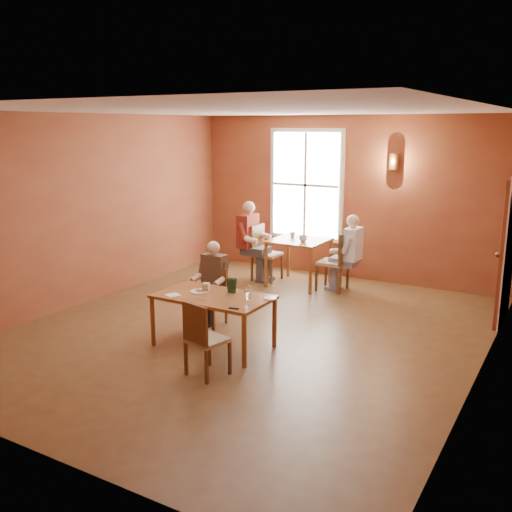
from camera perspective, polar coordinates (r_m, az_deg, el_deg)
The scene contains 29 objects.
ground at distance 8.01m, azimuth -0.73°, elevation -7.62°, with size 6.00×7.00×0.01m, color brown.
wall_back at distance 10.73m, azimuth 8.96°, elevation 5.77°, with size 6.00×0.04×3.00m, color brown.
wall_front at distance 5.02m, azimuth -21.83°, elevation -3.18°, with size 6.00×0.04×3.00m, color brown.
wall_left at distance 9.49m, azimuth -16.53°, elevation 4.47°, with size 0.04×7.00×3.00m, color brown.
wall_right at distance 6.61m, azimuth 22.13°, elevation 0.52°, with size 0.04×7.00×3.00m, color brown.
ceiling at distance 7.50m, azimuth -0.79°, elevation 14.38°, with size 6.00×7.00×0.04m, color white.
window at distance 10.98m, azimuth 4.98°, elevation 7.09°, with size 1.36×0.10×1.96m, color white.
door at distance 8.95m, azimuth 23.71°, elevation 0.48°, with size 0.12×1.04×2.10m, color maroon.
wall_sconce at distance 10.28m, azimuth 13.62°, elevation 9.18°, with size 0.16×0.16×0.28m, color brown.
main_table at distance 7.43m, azimuth -4.29°, elevation -6.49°, with size 1.47×0.83×0.69m, color brown, non-canonical shape.
chair_diner_main at distance 8.19m, azimuth -4.61°, elevation -4.17°, with size 0.36×0.36×0.82m, color #461F10, non-canonical shape.
diner_main at distance 8.12m, azimuth -4.75°, elevation -3.12°, with size 0.46×0.46×1.15m, color #38251F, non-canonical shape.
chair_empty at distance 6.58m, azimuth -4.88°, elevation -8.19°, with size 0.39×0.39×0.89m, color brown, non-canonical shape.
plate_food at distance 7.47m, azimuth -5.68°, elevation -3.50°, with size 0.24×0.24×0.03m, color white.
sandwich at distance 7.46m, azimuth -5.01°, elevation -3.22°, with size 0.08×0.08×0.10m, color tan.
goblet_a at distance 7.15m, azimuth -0.87°, elevation -3.58°, with size 0.07×0.07×0.18m, color white, non-canonical shape.
goblet_b at distance 6.89m, azimuth -0.80°, elevation -4.19°, with size 0.07×0.07×0.19m, color white, non-canonical shape.
menu_stand at distance 7.40m, azimuth -2.46°, elevation -2.96°, with size 0.12×0.06×0.19m, color #19331D.
knife at distance 7.14m, azimuth -5.60°, elevation -4.39°, with size 0.19×0.01×0.00m, color silver.
napkin at distance 7.39m, azimuth -8.30°, elevation -3.87°, with size 0.16×0.16×0.01m, color white.
side_plate at distance 7.17m, azimuth 1.40°, elevation -4.23°, with size 0.17×0.17×0.01m, color white.
sunglasses at distance 6.78m, azimuth -2.21°, elevation -5.23°, with size 0.12×0.04×0.01m, color black.
second_table at distance 10.23m, azimuth 4.29°, elevation -0.63°, with size 0.94×0.94×0.83m, color brown, non-canonical shape.
chair_diner_white at distance 9.95m, azimuth 7.67°, elevation -0.51°, with size 0.46×0.46×1.03m, color #3C200F, non-canonical shape.
diner_white at distance 9.91m, azimuth 7.85°, elevation 0.21°, with size 0.52×0.52×1.30m, color white, non-canonical shape.
chair_diner_maroon at distance 10.50m, azimuth 1.12°, elevation 0.30°, with size 0.45×0.45×1.03m, color #522718, non-canonical shape.
diner_maroon at distance 10.48m, azimuth 0.98°, elevation 1.35°, with size 0.57×0.57×1.41m, color maroon, non-canonical shape.
cup_a at distance 9.96m, azimuth 4.73°, elevation 1.75°, with size 0.14×0.14×0.11m, color white.
cup_b at distance 10.35m, azimuth 3.68°, elevation 2.14°, with size 0.10×0.10×0.09m, color silver.
Camera 1 is at (3.86, -6.42, 2.82)m, focal length 40.00 mm.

